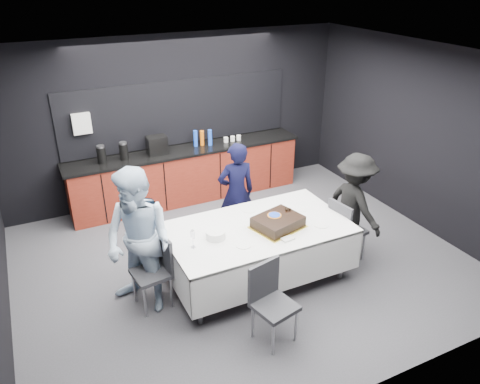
# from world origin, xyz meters

# --- Properties ---
(ground) EXTENTS (6.00, 6.00, 0.00)m
(ground) POSITION_xyz_m (0.00, 0.00, 0.00)
(ground) COLOR #46464B
(ground) RESTS_ON ground
(room_shell) EXTENTS (6.04, 5.04, 2.82)m
(room_shell) POSITION_xyz_m (0.00, 0.00, 1.86)
(room_shell) COLOR white
(room_shell) RESTS_ON ground
(kitchenette) EXTENTS (4.10, 0.64, 2.05)m
(kitchenette) POSITION_xyz_m (-0.02, 2.22, 0.54)
(kitchenette) COLOR maroon
(kitchenette) RESTS_ON ground
(party_table) EXTENTS (2.32, 1.32, 0.78)m
(party_table) POSITION_xyz_m (0.00, -0.40, 0.64)
(party_table) COLOR #99999E
(party_table) RESTS_ON ground
(cake_assembly) EXTENTS (0.71, 0.63, 0.18)m
(cake_assembly) POSITION_xyz_m (0.23, -0.53, 0.85)
(cake_assembly) COLOR gold
(cake_assembly) RESTS_ON party_table
(plate_stack) EXTENTS (0.24, 0.24, 0.10)m
(plate_stack) POSITION_xyz_m (-0.58, -0.42, 0.83)
(plate_stack) COLOR white
(plate_stack) RESTS_ON party_table
(loose_plate_near) EXTENTS (0.19, 0.19, 0.01)m
(loose_plate_near) POSITION_xyz_m (-0.35, -0.71, 0.78)
(loose_plate_near) COLOR white
(loose_plate_near) RESTS_ON party_table
(loose_plate_right_a) EXTENTS (0.18, 0.18, 0.01)m
(loose_plate_right_a) POSITION_xyz_m (0.75, -0.24, 0.78)
(loose_plate_right_a) COLOR white
(loose_plate_right_a) RESTS_ON party_table
(loose_plate_right_b) EXTENTS (0.19, 0.19, 0.01)m
(loose_plate_right_b) POSITION_xyz_m (0.75, -0.72, 0.78)
(loose_plate_right_b) COLOR white
(loose_plate_right_b) RESTS_ON party_table
(loose_plate_far) EXTENTS (0.18, 0.18, 0.01)m
(loose_plate_far) POSITION_xyz_m (0.10, 0.04, 0.78)
(loose_plate_far) COLOR white
(loose_plate_far) RESTS_ON party_table
(fork_pile) EXTENTS (0.16, 0.11, 0.02)m
(fork_pile) POSITION_xyz_m (0.18, -0.84, 0.79)
(fork_pile) COLOR white
(fork_pile) RESTS_ON party_table
(champagne_flute) EXTENTS (0.06, 0.06, 0.22)m
(champagne_flute) POSITION_xyz_m (-0.90, -0.49, 0.94)
(champagne_flute) COLOR white
(champagne_flute) RESTS_ON party_table
(chair_left) EXTENTS (0.47, 0.47, 0.92)m
(chair_left) POSITION_xyz_m (-1.31, -0.32, 0.53)
(chair_left) COLOR #2F2F34
(chair_left) RESTS_ON ground
(chair_right) EXTENTS (0.47, 0.47, 0.92)m
(chair_right) POSITION_xyz_m (1.27, -0.56, 0.53)
(chair_right) COLOR #2F2F34
(chair_right) RESTS_ON ground
(chair_near) EXTENTS (0.50, 0.50, 0.92)m
(chair_near) POSITION_xyz_m (-0.38, -1.42, 0.53)
(chair_near) COLOR #2F2F34
(chair_near) RESTS_ON ground
(person_center) EXTENTS (0.59, 0.42, 1.54)m
(person_center) POSITION_xyz_m (0.19, 0.61, 0.77)
(person_center) COLOR black
(person_center) RESTS_ON ground
(person_left) EXTENTS (1.06, 1.11, 1.80)m
(person_left) POSITION_xyz_m (-1.49, -0.29, 0.90)
(person_left) COLOR silver
(person_left) RESTS_ON ground
(person_right) EXTENTS (0.62, 1.01, 1.50)m
(person_right) POSITION_xyz_m (1.53, -0.41, 0.75)
(person_right) COLOR black
(person_right) RESTS_ON ground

